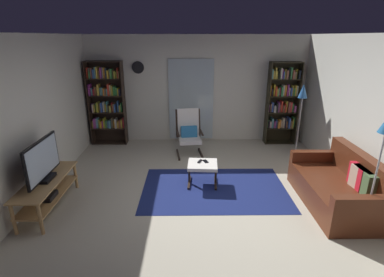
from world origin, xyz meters
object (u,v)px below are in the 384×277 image
Objects in this scene: leather_sofa at (340,187)px; ottoman at (203,167)px; cell_phone at (205,161)px; television at (43,161)px; wall_clock at (138,67)px; lounge_armchair at (189,131)px; tv_stand at (47,190)px; floor_lamp_by_shelf at (302,98)px; floor_lamp_by_sofa at (384,140)px; bookshelf_near_sofa at (282,101)px; tv_remote at (200,161)px; bookshelf_near_tv at (106,100)px.

ottoman is at bearing 161.44° from leather_sofa.
ottoman is at bearing -146.28° from cell_phone.
television is 0.56× the size of leather_sofa.
lounge_armchair is at bearing -36.23° from wall_clock.
leather_sofa reaches higher than tv_stand.
wall_clock reaches higher than tv_stand.
tv_stand is at bearing -179.27° from leather_sofa.
television is at bearing 81.34° from tv_stand.
tv_stand is 3.63m from wall_clock.
cell_phone is 2.63m from floor_lamp_by_shelf.
floor_lamp_by_shelf is (0.04, 2.79, -0.05)m from floor_lamp_by_sofa.
bookshelf_near_sofa is 14.26× the size of cell_phone.
tv_stand is 0.87× the size of floor_lamp_by_shelf.
wall_clock is at bearing 133.39° from floor_lamp_by_sofa.
lounge_armchair is at bearing 129.28° from floor_lamp_by_sofa.
television is 0.94× the size of lounge_armchair.
lounge_armchair is at bearing 46.12° from tv_stand.
bookshelf_near_sofa is 1.95× the size of lounge_armchair.
bookshelf_near_sofa reaches higher than floor_lamp_by_sofa.
television is 3.45m from wall_clock.
ottoman is 3.82× the size of tv_remote.
floor_lamp_by_shelf reaches higher than television.
floor_lamp_by_shelf is at bearing 31.97° from ottoman.
lounge_armchair is at bearing 176.97° from floor_lamp_by_shelf.
bookshelf_near_tv is 5.70m from floor_lamp_by_sofa.
leather_sofa reaches higher than ottoman.
cell_phone is at bearing 159.12° from leather_sofa.
bookshelf_near_tv is at bearing 169.03° from floor_lamp_by_shelf.
bookshelf_near_sofa is at bearing 68.36° from tv_remote.
bookshelf_near_tv is at bearing 159.93° from lounge_armchair.
television is at bearing 178.64° from cell_phone.
bookshelf_near_tv is at bearing 86.41° from tv_stand.
bookshelf_near_sofa is 6.88× the size of wall_clock.
floor_lamp_by_sofa is at bearing -8.35° from television.
wall_clock is (-1.41, 2.30, 1.43)m from tv_remote.
floor_lamp_by_shelf is 3.81m from wall_clock.
tv_remote is at bearing 123.36° from ottoman.
tv_remote is at bearing -44.45° from bookshelf_near_tv.
floor_lamp_by_sofa is (4.56, -0.67, 0.55)m from television.
cell_phone reaches higher than ottoman.
bookshelf_near_tv reaches higher than wall_clock.
tv_remote reaches higher than ottoman.
tv_stand is at bearing -98.66° from television.
tv_stand reaches higher than ottoman.
leather_sofa is 12.32× the size of cell_phone.
lounge_armchair is at bearing -20.07° from bookshelf_near_tv.
bookshelf_near_sofa is 3.04m from tv_remote.
television is 0.57× the size of floor_lamp_by_sofa.
ottoman is (-2.14, 0.72, 0.03)m from leather_sofa.
leather_sofa reaches higher than cell_phone.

